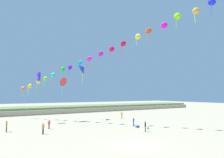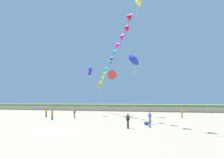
# 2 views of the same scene
# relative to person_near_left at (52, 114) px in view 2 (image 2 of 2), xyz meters

# --- Properties ---
(ground_plane) EXTENTS (240.00, 240.00, 0.00)m
(ground_plane) POSITION_rel_person_near_left_xyz_m (7.74, -11.73, -0.90)
(ground_plane) COLOR tan
(dune_ridge) EXTENTS (120.00, 13.65, 1.95)m
(dune_ridge) POSITION_rel_person_near_left_xyz_m (7.74, 35.11, 0.07)
(dune_ridge) COLOR tan
(dune_ridge) RESTS_ON ground
(person_near_left) EXTENTS (0.53, 0.30, 1.56)m
(person_near_left) POSITION_rel_person_near_left_xyz_m (0.00, 0.00, 0.00)
(person_near_left) COLOR #282D4C
(person_near_left) RESTS_ON ground
(person_near_right) EXTENTS (0.23, 0.59, 1.68)m
(person_near_right) POSITION_rel_person_near_left_xyz_m (-4.42, 4.69, 0.07)
(person_near_right) COLOR #282D4C
(person_near_right) RESTS_ON ground
(person_mid_center) EXTENTS (0.53, 0.26, 1.53)m
(person_mid_center) POSITION_rel_person_near_left_xyz_m (15.71, -1.15, -0.02)
(person_mid_center) COLOR #474C56
(person_mid_center) RESTS_ON ground
(person_far_left) EXTENTS (0.44, 0.53, 1.72)m
(person_far_left) POSITION_rel_person_near_left_xyz_m (20.15, 9.16, 0.09)
(person_far_left) COLOR gray
(person_far_left) RESTS_ON ground
(person_far_right) EXTENTS (0.49, 0.42, 1.63)m
(person_far_right) POSITION_rel_person_near_left_xyz_m (13.89, -6.44, 0.04)
(person_far_right) COLOR #474C56
(person_far_right) RESTS_ON ground
(person_far_center) EXTENTS (0.52, 0.20, 1.49)m
(person_far_center) POSITION_rel_person_near_left_xyz_m (1.88, 4.05, -0.04)
(person_far_center) COLOR #726656
(person_far_center) RESTS_ON ground
(kite_banner_string) EXTENTS (22.00, 37.45, 20.10)m
(kite_banner_string) POSITION_rel_person_near_left_xyz_m (10.13, 3.84, 12.42)
(kite_banner_string) COLOR #C16831
(large_kite_low_lead) EXTENTS (3.30, 3.50, 5.00)m
(large_kite_low_lead) POSITION_rel_person_near_left_xyz_m (11.38, 12.38, 10.99)
(large_kite_low_lead) COLOR #2C3CC1
(large_kite_mid_trail) EXTENTS (2.31, 1.99, 4.01)m
(large_kite_mid_trail) POSITION_rel_person_near_left_xyz_m (6.45, 11.82, 7.69)
(large_kite_mid_trail) COLOR red
(large_kite_high_solo) EXTENTS (0.99, 1.42, 2.27)m
(large_kite_high_solo) POSITION_rel_person_near_left_xyz_m (1.50, 11.59, 8.46)
(large_kite_high_solo) COLOR #4B2BDE
(beach_cooler) EXTENTS (0.58, 0.41, 0.46)m
(beach_cooler) POSITION_rel_person_near_left_xyz_m (15.46, -2.53, -0.69)
(beach_cooler) COLOR blue
(beach_cooler) RESTS_ON ground
(beach_ball) EXTENTS (0.36, 0.36, 0.36)m
(beach_ball) POSITION_rel_person_near_left_xyz_m (16.05, -4.60, -0.72)
(beach_ball) COLOR blue
(beach_ball) RESTS_ON ground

